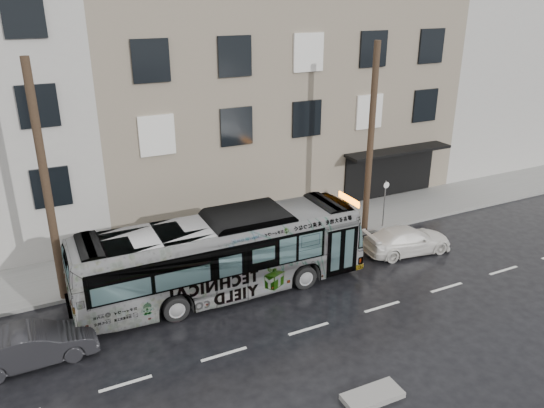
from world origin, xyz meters
The scene contains 11 objects.
ground centered at (0.00, 0.00, 0.00)m, with size 120.00×120.00×0.00m, color black.
sidewalk centered at (0.00, 4.90, 0.07)m, with size 90.00×3.60×0.15m, color gray.
building_taupe centered at (5.00, 12.70, 5.50)m, with size 20.00×12.00×11.00m, color gray.
building_filler centered at (24.00, 12.70, 6.00)m, with size 18.00×12.00×12.00m, color #B0AEA7.
utility_pole_front centered at (6.50, 3.30, 4.65)m, with size 0.30×0.30×9.00m, color #3C2D1E.
utility_pole_rear centered at (-7.50, 3.30, 4.65)m, with size 0.30×0.30×9.00m, color #3C2D1E.
sign_post centered at (7.60, 3.30, 1.35)m, with size 0.06×0.06×2.40m, color slate.
bus centered at (-1.79, 1.22, 1.60)m, with size 2.69×11.52×3.21m, color #B2B2B2.
white_sedan centered at (7.01, 0.74, 0.60)m, with size 1.68×4.13×1.20m, color white.
dark_sedan centered at (-8.76, -0.18, 0.63)m, with size 1.34×3.85×1.27m, color black.
slush_pile centered at (-0.05, -6.32, 0.09)m, with size 1.80×0.80×0.18m, color gray.
Camera 1 is at (-8.12, -16.05, 11.02)m, focal length 35.00 mm.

